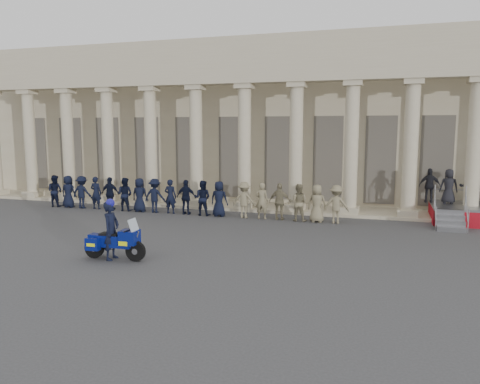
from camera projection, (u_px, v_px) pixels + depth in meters
name	position (u px, v px, depth m)	size (l,w,h in m)	color
ground	(213.00, 252.00, 15.78)	(90.00, 90.00, 0.00)	#39393C
building	(296.00, 122.00, 29.10)	(40.00, 12.50, 9.00)	tan
officer_rank	(183.00, 197.00, 22.55)	(15.63, 0.64, 1.68)	black
reviewing_stand	(476.00, 194.00, 20.49)	(4.92, 3.76, 2.34)	gray
motorcycle	(115.00, 242.00, 14.80)	(2.11, 0.87, 1.35)	black
rider	(111.00, 230.00, 14.78)	(0.47, 0.70, 1.96)	black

